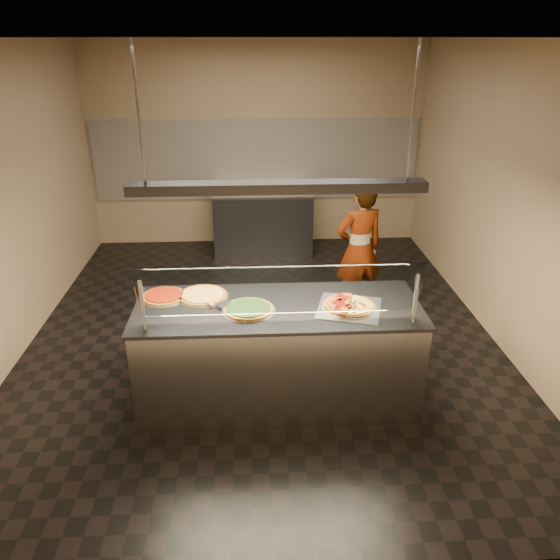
{
  "coord_description": "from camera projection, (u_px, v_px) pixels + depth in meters",
  "views": [
    {
      "loc": [
        -0.1,
        -5.32,
        3.01
      ],
      "look_at": [
        0.15,
        -0.88,
        1.02
      ],
      "focal_mm": 35.0,
      "sensor_mm": 36.0,
      "label": 1
    }
  ],
  "objects": [
    {
      "name": "prep_table",
      "position": [
        263.0,
        221.0,
        8.22
      ],
      "size": [
        1.49,
        0.74,
        0.93
      ],
      "color": "#38383D",
      "rests_on": "ground"
    },
    {
      "name": "pizza_spinach",
      "position": [
        248.0,
        309.0,
        4.51
      ],
      "size": [
        0.45,
        0.45,
        0.03
      ],
      "color": "silver",
      "rests_on": "serving_counter"
    },
    {
      "name": "wall_front",
      "position": [
        274.0,
        366.0,
        2.72
      ],
      "size": [
        5.0,
        0.02,
        3.0
      ],
      "primitive_type": "cube",
      "color": "#977E61",
      "rests_on": "ground"
    },
    {
      "name": "worker",
      "position": [
        359.0,
        250.0,
        6.19
      ],
      "size": [
        0.66,
        0.53,
        1.59
      ],
      "primitive_type": "imported",
      "rotation": [
        0.0,
        0.0,
        3.43
      ],
      "color": "black",
      "rests_on": "ground"
    },
    {
      "name": "wall_left",
      "position": [
        5.0,
        205.0,
        5.34
      ],
      "size": [
        0.02,
        6.0,
        3.0
      ],
      "primitive_type": "cube",
      "color": "#977E61",
      "rests_on": "ground"
    },
    {
      "name": "ceiling",
      "position": [
        258.0,
        36.0,
        4.85
      ],
      "size": [
        5.0,
        6.0,
        0.02
      ],
      "primitive_type": "cube",
      "color": "silver",
      "rests_on": "wall_back"
    },
    {
      "name": "wall_right",
      "position": [
        505.0,
        197.0,
        5.59
      ],
      "size": [
        0.02,
        6.0,
        3.0
      ],
      "primitive_type": "cube",
      "color": "#977E61",
      "rests_on": "ground"
    },
    {
      "name": "tile_band",
      "position": [
        257.0,
        160.0,
        8.26
      ],
      "size": [
        4.9,
        0.02,
        1.2
      ],
      "primitive_type": "cube",
      "color": "silver",
      "rests_on": "wall_back"
    },
    {
      "name": "lamp_rod_left",
      "position": [
        139.0,
        114.0,
        3.91
      ],
      "size": [
        0.02,
        0.02,
        1.01
      ],
      "primitive_type": "cylinder",
      "color": "#B7B7BC",
      "rests_on": "ceiling"
    },
    {
      "name": "perforated_tray",
      "position": [
        349.0,
        307.0,
        4.56
      ],
      "size": [
        0.63,
        0.63,
        0.01
      ],
      "color": "silver",
      "rests_on": "serving_counter"
    },
    {
      "name": "pizza_spatula",
      "position": [
        215.0,
        303.0,
        4.58
      ],
      "size": [
        0.28,
        0.17,
        0.02
      ],
      "color": "#B7B7BC",
      "rests_on": "pizza_spinach"
    },
    {
      "name": "half_pizza_sausage",
      "position": [
        361.0,
        305.0,
        4.55
      ],
      "size": [
        0.32,
        0.46,
        0.04
      ],
      "color": "brown",
      "rests_on": "perforated_tray"
    },
    {
      "name": "pizza_cheese",
      "position": [
        203.0,
        295.0,
        4.76
      ],
      "size": [
        0.45,
        0.45,
        0.03
      ],
      "color": "silver",
      "rests_on": "serving_counter"
    },
    {
      "name": "half_pizza_pepperoni",
      "position": [
        337.0,
        305.0,
        4.54
      ],
      "size": [
        0.32,
        0.46,
        0.05
      ],
      "color": "brown",
      "rests_on": "perforated_tray"
    },
    {
      "name": "wall_back",
      "position": [
        256.0,
        146.0,
        8.21
      ],
      "size": [
        5.0,
        0.02,
        3.0
      ],
      "primitive_type": "cube",
      "color": "#977E61",
      "rests_on": "ground"
    },
    {
      "name": "ground",
      "position": [
        263.0,
        332.0,
        6.08
      ],
      "size": [
        5.0,
        6.0,
        0.02
      ],
      "primitive_type": "cube",
      "color": "black",
      "rests_on": "ground"
    },
    {
      "name": "pizza_tomato",
      "position": [
        164.0,
        296.0,
        4.75
      ],
      "size": [
        0.4,
        0.4,
        0.03
      ],
      "color": "silver",
      "rests_on": "serving_counter"
    },
    {
      "name": "serving_counter",
      "position": [
        278.0,
        353.0,
        4.79
      ],
      "size": [
        2.42,
        0.94,
        0.93
      ],
      "color": "#B7B7BC",
      "rests_on": "ground"
    },
    {
      "name": "lamp_rod_right",
      "position": [
        413.0,
        113.0,
        4.01
      ],
      "size": [
        0.02,
        0.02,
        1.01
      ],
      "primitive_type": "cylinder",
      "color": "#B7B7BC",
      "rests_on": "ceiling"
    },
    {
      "name": "sneeze_guard",
      "position": [
        280.0,
        291.0,
        4.17
      ],
      "size": [
        2.18,
        0.18,
        0.54
      ],
      "color": "#B7B7BC",
      "rests_on": "serving_counter"
    },
    {
      "name": "heat_lamp_housing",
      "position": [
        278.0,
        187.0,
        4.18
      ],
      "size": [
        2.3,
        0.18,
        0.08
      ],
      "primitive_type": "cube",
      "color": "#38383D",
      "rests_on": "ceiling"
    }
  ]
}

